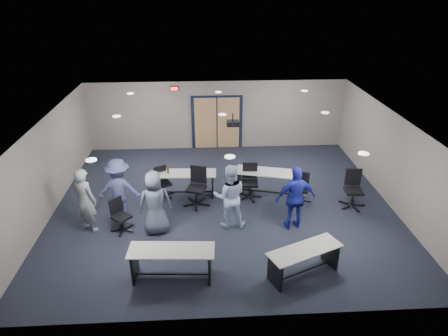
{
  "coord_description": "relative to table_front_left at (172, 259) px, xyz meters",
  "views": [
    {
      "loc": [
        -0.59,
        -10.47,
        6.21
      ],
      "look_at": [
        0.0,
        -0.3,
        1.35
      ],
      "focal_mm": 32.0,
      "sensor_mm": 36.0,
      "label": 1
    }
  ],
  "objects": [
    {
      "name": "ceiling",
      "position": [
        1.34,
        3.23,
        2.17
      ],
      "size": [
        10.0,
        9.0,
        0.04
      ],
      "primitive_type": "cube",
      "color": "white",
      "rests_on": "back_wall"
    },
    {
      "name": "table_back_left",
      "position": [
        0.19,
        3.87,
        0.0
      ],
      "size": [
        1.92,
        0.71,
        1.05
      ],
      "rotation": [
        0.0,
        0.0,
        -0.04
      ],
      "color": "#A9A7A0",
      "rests_on": "floor"
    },
    {
      "name": "chair_loose_right",
      "position": [
        5.18,
        2.87,
        0.04
      ],
      "size": [
        0.78,
        0.78,
        1.14
      ],
      "primitive_type": null,
      "rotation": [
        0.0,
        0.0,
        -0.09
      ],
      "color": "black",
      "rests_on": "floor"
    },
    {
      "name": "right_wall",
      "position": [
        6.34,
        3.23,
        0.82
      ],
      "size": [
        0.04,
        9.0,
        2.7
      ],
      "primitive_type": "cube",
      "color": "gray",
      "rests_on": "floor"
    },
    {
      "name": "chair_back_b",
      "position": [
        0.53,
        3.23,
        0.06
      ],
      "size": [
        0.94,
        0.94,
        1.18
      ],
      "primitive_type": null,
      "rotation": [
        0.0,
        0.0,
        -0.32
      ],
      "color": "black",
      "rests_on": "floor"
    },
    {
      "name": "back_wall",
      "position": [
        1.34,
        7.73,
        0.82
      ],
      "size": [
        10.0,
        0.04,
        2.7
      ],
      "primitive_type": "cube",
      "color": "gray",
      "rests_on": "floor"
    },
    {
      "name": "ceiling_projector",
      "position": [
        1.64,
        3.73,
        1.87
      ],
      "size": [
        0.35,
        0.32,
        0.37
      ],
      "color": "black",
      "rests_on": "ceiling"
    },
    {
      "name": "left_wall",
      "position": [
        -3.66,
        3.23,
        0.82
      ],
      "size": [
        0.04,
        9.0,
        2.7
      ],
      "primitive_type": "cube",
      "color": "gray",
      "rests_on": "floor"
    },
    {
      "name": "table_front_left",
      "position": [
        0.0,
        0.0,
        0.0
      ],
      "size": [
        1.95,
        0.75,
        0.78
      ],
      "rotation": [
        0.0,
        0.0,
        -0.06
      ],
      "color": "#A9A7A0",
      "rests_on": "floor"
    },
    {
      "name": "person_back",
      "position": [
        -1.58,
        2.61,
        0.38
      ],
      "size": [
        1.2,
        0.71,
        1.83
      ],
      "primitive_type": "imported",
      "rotation": [
        0.0,
        0.0,
        3.11
      ],
      "color": "#404474",
      "rests_on": "floor"
    },
    {
      "name": "person_gray",
      "position": [
        -2.37,
        2.08,
        0.38
      ],
      "size": [
        0.79,
        0.7,
        1.83
      ],
      "primitive_type": "imported",
      "rotation": [
        0.0,
        0.0,
        2.65
      ],
      "color": "#8F989D",
      "rests_on": "floor"
    },
    {
      "name": "person_plaid",
      "position": [
        -0.53,
        1.89,
        0.36
      ],
      "size": [
        0.97,
        0.73,
        1.78
      ],
      "primitive_type": "imported",
      "rotation": [
        0.0,
        0.0,
        3.34
      ],
      "color": "#51596F",
      "rests_on": "floor"
    },
    {
      "name": "floor",
      "position": [
        1.34,
        3.23,
        -0.53
      ],
      "size": [
        10.0,
        10.0,
        0.0
      ],
      "primitive_type": "plane",
      "color": "black",
      "rests_on": "ground"
    },
    {
      "name": "chair_back_d",
      "position": [
        3.72,
        3.24,
        -0.07
      ],
      "size": [
        0.73,
        0.73,
        0.92
      ],
      "primitive_type": null,
      "rotation": [
        0.0,
        0.0,
        -0.34
      ],
      "color": "black",
      "rests_on": "floor"
    },
    {
      "name": "person_lightblue",
      "position": [
        1.44,
        2.08,
        0.38
      ],
      "size": [
        0.91,
        0.72,
        1.83
      ],
      "primitive_type": "imported",
      "rotation": [
        0.0,
        0.0,
        3.11
      ],
      "color": "#B8CCF3",
      "rests_on": "floor"
    },
    {
      "name": "table_back_right",
      "position": [
        2.77,
        3.73,
        0.03
      ],
      "size": [
        2.1,
        1.15,
        0.94
      ],
      "rotation": [
        0.0,
        0.0,
        -0.26
      ],
      "color": "#A9A7A0",
      "rests_on": "floor"
    },
    {
      "name": "ceiling_can_lights",
      "position": [
        1.34,
        3.48,
        2.14
      ],
      "size": [
        6.24,
        5.74,
        0.02
      ],
      "primitive_type": null,
      "color": "white",
      "rests_on": "ceiling"
    },
    {
      "name": "front_wall",
      "position": [
        1.34,
        -1.27,
        0.82
      ],
      "size": [
        10.0,
        0.04,
        2.7
      ],
      "primitive_type": "cube",
      "color": "gray",
      "rests_on": "floor"
    },
    {
      "name": "table_front_right",
      "position": [
        2.99,
        -0.07,
        -0.04
      ],
      "size": [
        1.84,
        1.25,
        0.71
      ],
      "rotation": [
        0.0,
        0.0,
        0.42
      ],
      "color": "#A9A7A0",
      "rests_on": "floor"
    },
    {
      "name": "exit_sign",
      "position": [
        -0.26,
        7.68,
        1.92
      ],
      "size": [
        0.32,
        0.07,
        0.18
      ],
      "color": "black",
      "rests_on": "back_wall"
    },
    {
      "name": "chair_back_c",
      "position": [
        2.18,
        3.57,
        0.02
      ],
      "size": [
        0.74,
        0.74,
        1.09
      ],
      "primitive_type": null,
      "rotation": [
        0.0,
        0.0,
        -0.08
      ],
      "color": "black",
      "rests_on": "floor"
    },
    {
      "name": "chair_back_a",
      "position": [
        -0.5,
        3.82,
        -0.05
      ],
      "size": [
        0.82,
        0.82,
        0.96
      ],
      "primitive_type": null,
      "rotation": [
        0.0,
        0.0,
        0.49
      ],
      "color": "black",
      "rests_on": "floor"
    },
    {
      "name": "double_door",
      "position": [
        1.34,
        7.7,
        0.52
      ],
      "size": [
        2.0,
        0.07,
        2.2
      ],
      "color": "black",
      "rests_on": "back_wall"
    },
    {
      "name": "person_navy",
      "position": [
        3.19,
        1.87,
        0.38
      ],
      "size": [
        1.12,
        0.58,
        1.83
      ],
      "primitive_type": "imported",
      "rotation": [
        0.0,
        0.0,
        3.27
      ],
      "color": "#1B2195",
      "rests_on": "floor"
    },
    {
      "name": "chair_loose_left",
      "position": [
        -1.46,
        1.97,
        -0.06
      ],
      "size": [
        0.83,
        0.83,
        0.94
      ],
      "primitive_type": null,
      "rotation": [
        0.0,
        0.0,
        0.82
      ],
      "color": "black",
      "rests_on": "floor"
    }
  ]
}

